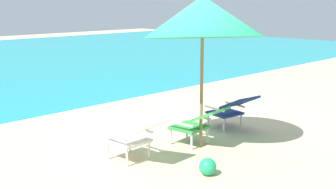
{
  "coord_description": "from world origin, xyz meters",
  "views": [
    {
      "loc": [
        -4.96,
        -4.73,
        2.28
      ],
      "look_at": [
        0.0,
        0.32,
        0.75
      ],
      "focal_mm": 45.96,
      "sensor_mm": 36.0,
      "label": 1
    }
  ],
  "objects": [
    {
      "name": "ground_plane",
      "position": [
        0.0,
        4.0,
        0.0
      ],
      "size": [
        40.0,
        40.0,
        0.0
      ],
      "primitive_type": "plane",
      "color": "#CCB78E"
    },
    {
      "name": "beach_umbrella_center",
      "position": [
        0.02,
        -0.41,
        2.06
      ],
      "size": [
        2.57,
        2.58,
        2.46
      ],
      "color": "olive",
      "rests_on": "ground_plane"
    },
    {
      "name": "lounge_chair_left",
      "position": [
        -1.15,
        -0.2,
        0.4
      ],
      "size": [
        0.58,
        0.9,
        0.68
      ],
      "color": "silver",
      "rests_on": "ground_plane"
    },
    {
      "name": "lounge_chair_right",
      "position": [
        1.13,
        -0.17,
        0.4
      ],
      "size": [
        0.65,
        0.94,
        0.68
      ],
      "color": "navy",
      "rests_on": "ground_plane"
    },
    {
      "name": "beach_ball",
      "position": [
        -0.79,
        -1.24,
        0.12
      ],
      "size": [
        0.24,
        0.24,
        0.24
      ],
      "primitive_type": "sphere",
      "color": "#1E9E60",
      "rests_on": "ground_plane"
    },
    {
      "name": "lounge_chair_center",
      "position": [
        0.02,
        -0.34,
        0.4
      ],
      "size": [
        0.63,
        0.93,
        0.68
      ],
      "color": "#338E3D",
      "rests_on": "ground_plane"
    }
  ]
}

